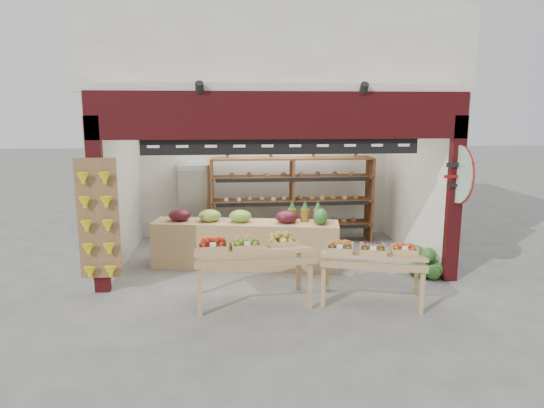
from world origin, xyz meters
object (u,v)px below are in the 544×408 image
at_px(back_shelving, 292,185).
at_px(refrigerator, 194,202).
at_px(watermelon_pile, 426,265).
at_px(cardboard_stack, 204,242).
at_px(display_table_left, 244,247).
at_px(mid_counter, 245,242).
at_px(display_table_right, 368,252).

height_order(back_shelving, refrigerator, back_shelving).
xyz_separation_m(back_shelving, watermelon_pile, (1.95, -2.37, -1.03)).
relative_size(refrigerator, cardboard_stack, 1.54).
bearing_deg(display_table_left, watermelon_pile, 15.53).
xyz_separation_m(cardboard_stack, watermelon_pile, (3.75, -1.52, -0.08)).
relative_size(cardboard_stack, mid_counter, 0.32).
relative_size(mid_counter, display_table_left, 1.97).
distance_m(back_shelving, cardboard_stack, 2.20).
distance_m(refrigerator, mid_counter, 2.20).
bearing_deg(refrigerator, back_shelving, -18.57).
bearing_deg(cardboard_stack, back_shelving, 25.11).
bearing_deg(display_table_right, display_table_left, 176.25).
bearing_deg(cardboard_stack, mid_counter, -44.95).
relative_size(display_table_right, watermelon_pile, 2.56).
bearing_deg(cardboard_stack, watermelon_pile, -22.10).
xyz_separation_m(back_shelving, display_table_left, (-1.10, -3.22, -0.41)).
distance_m(back_shelving, display_table_right, 3.43).
bearing_deg(cardboard_stack, display_table_right, -45.23).
bearing_deg(watermelon_pile, display_table_left, -164.47).
relative_size(refrigerator, display_table_left, 0.98).
bearing_deg(watermelon_pile, back_shelving, 129.48).
bearing_deg(watermelon_pile, cardboard_stack, 157.90).
height_order(mid_counter, display_table_left, display_table_left).
height_order(mid_counter, watermelon_pile, mid_counter).
bearing_deg(back_shelving, cardboard_stack, -154.89).
bearing_deg(display_table_left, cardboard_stack, 106.36).
xyz_separation_m(back_shelving, refrigerator, (-2.06, 0.31, -0.39)).
bearing_deg(display_table_right, cardboard_stack, 134.77).
distance_m(display_table_right, watermelon_pile, 1.69).
bearing_deg(display_table_right, refrigerator, 126.80).
bearing_deg(refrigerator, display_table_right, -63.16).
distance_m(back_shelving, refrigerator, 2.12).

